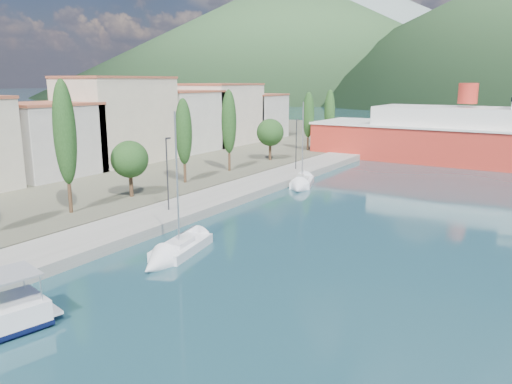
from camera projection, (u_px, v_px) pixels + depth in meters
The scene contains 8 objects.
ground at pixel (477, 127), 125.14m from camera, with size 1400.00×1400.00×0.00m, color #1D414B.
quay at pixel (243, 190), 51.49m from camera, with size 5.00×88.00×0.80m, color gray.
land_strip at pixel (77, 152), 79.23m from camera, with size 70.00×148.00×0.70m, color #565644.
town_buildings at pixel (149, 123), 71.18m from camera, with size 9.20×69.20×11.30m.
tree_row at pixel (220, 132), 58.09m from camera, with size 3.71×62.37×10.90m.
lamp_posts at pixel (171, 171), 41.56m from camera, with size 0.15×46.16×6.06m.
sailboat_near at pixel (169, 256), 32.34m from camera, with size 3.49×7.49×10.36m.
sailboat_mid at pixel (300, 186), 54.14m from camera, with size 4.30×7.18×10.05m.
Camera 1 is at (18.52, -16.13, 11.39)m, focal length 35.00 mm.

